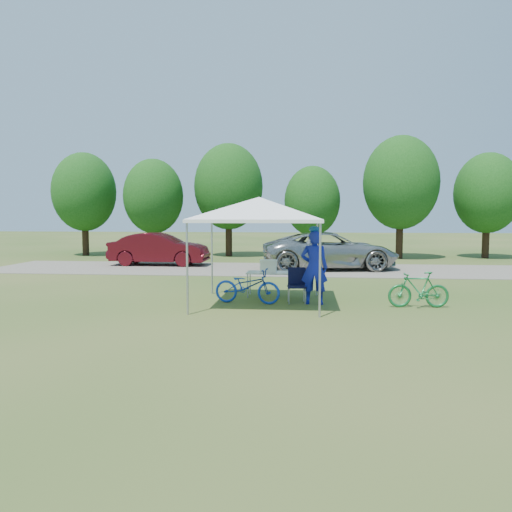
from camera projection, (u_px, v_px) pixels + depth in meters
The scene contains 13 objects.
ground at pixel (259, 304), 12.77m from camera, with size 100.00×100.00×0.00m, color #2D5119.
gravel_strip at pixel (277, 269), 20.70m from camera, with size 24.00×5.00×0.02m, color gray.
canopy at pixel (259, 200), 12.54m from camera, with size 4.53×4.53×3.00m.
treeline at pixel (278, 191), 26.43m from camera, with size 24.89×4.28×6.30m.
folding_table at pixel (277, 274), 13.88m from camera, with size 1.68×0.70×0.69m.
folding_chair at pixel (297, 282), 12.97m from camera, with size 0.50×0.52×0.90m.
cooler at pixel (268, 266), 13.89m from camera, with size 0.47×0.32×0.34m.
ice_cream_cup at pixel (296, 271), 13.78m from camera, with size 0.09×0.09×0.07m, color #C0D532.
cyclist at pixel (314, 268), 12.69m from camera, with size 0.69×0.45×1.88m, color #141DA4.
bike_blue at pixel (247, 286), 12.84m from camera, with size 0.60×1.72×0.90m, color #143AB6.
bike_green at pixel (419, 290), 12.25m from camera, with size 0.42×1.48×0.89m, color #197236.
minivan at pixel (330, 251), 20.61m from camera, with size 2.56×5.55×1.54m, color #A5A6A2.
sedan at pixel (159, 249), 22.28m from camera, with size 1.52×4.37×1.44m, color #4E0D13.
Camera 1 is at (1.18, -12.56, 2.30)m, focal length 35.00 mm.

